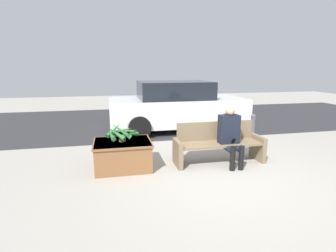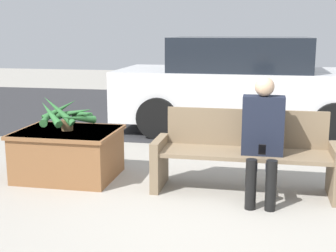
{
  "view_description": "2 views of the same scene",
  "coord_description": "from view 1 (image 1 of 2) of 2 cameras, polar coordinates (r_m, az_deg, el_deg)",
  "views": [
    {
      "loc": [
        -1.92,
        -4.18,
        1.96
      ],
      "look_at": [
        -0.81,
        0.93,
        0.8
      ],
      "focal_mm": 28.0,
      "sensor_mm": 36.0,
      "label": 1
    },
    {
      "loc": [
        0.38,
        -4.01,
        1.66
      ],
      "look_at": [
        -0.64,
        1.11,
        0.59
      ],
      "focal_mm": 50.0,
      "sensor_mm": 36.0,
      "label": 2
    }
  ],
  "objects": [
    {
      "name": "person_seated",
      "position": [
        5.47,
        13.43,
        -1.6
      ],
      "size": [
        0.41,
        0.58,
        1.22
      ],
      "color": "black",
      "rests_on": "ground_plane"
    },
    {
      "name": "bench",
      "position": [
        5.63,
        10.86,
        -3.79
      ],
      "size": [
        1.88,
        0.55,
        0.84
      ],
      "color": "#7A664C",
      "rests_on": "ground_plane"
    },
    {
      "name": "bollard_post",
      "position": [
        7.59,
        17.98,
        -0.03
      ],
      "size": [
        0.14,
        0.14,
        0.73
      ],
      "color": "#4C4C51",
      "rests_on": "ground_plane"
    },
    {
      "name": "road_surface",
      "position": [
        10.16,
        -1.15,
        1.46
      ],
      "size": [
        20.0,
        6.0,
        0.01
      ],
      "primitive_type": "cube",
      "color": "#2D2D30",
      "rests_on": "ground_plane"
    },
    {
      "name": "potted_plant",
      "position": [
        5.18,
        -9.95,
        -1.37
      ],
      "size": [
        0.67,
        0.67,
        0.43
      ],
      "color": "brown",
      "rests_on": "planter_box"
    },
    {
      "name": "planter_box",
      "position": [
        5.29,
        -9.81,
        -6.0
      ],
      "size": [
        1.12,
        0.9,
        0.55
      ],
      "color": "brown",
      "rests_on": "ground_plane"
    },
    {
      "name": "parked_car",
      "position": [
        8.37,
        1.9,
        4.29
      ],
      "size": [
        4.24,
        1.98,
        1.55
      ],
      "color": "silver",
      "rests_on": "ground_plane"
    },
    {
      "name": "ground_plane",
      "position": [
        5.01,
        11.6,
        -10.79
      ],
      "size": [
        30.0,
        30.0,
        0.0
      ],
      "primitive_type": "plane",
      "color": "#9E998E"
    }
  ]
}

